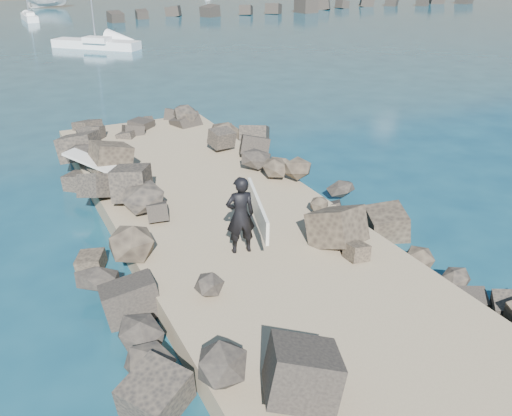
{
  "coord_description": "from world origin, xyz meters",
  "views": [
    {
      "loc": [
        -5.51,
        -12.39,
        7.24
      ],
      "look_at": [
        0.0,
        -1.0,
        1.5
      ],
      "focal_mm": 40.0,
      "sensor_mm": 36.0,
      "label": 1
    }
  ],
  "objects": [
    {
      "name": "ground",
      "position": [
        0.0,
        0.0,
        0.0
      ],
      "size": [
        800.0,
        800.0,
        0.0
      ],
      "primitive_type": "plane",
      "color": "#0F384C",
      "rests_on": "ground"
    },
    {
      "name": "riprap_left",
      "position": [
        -2.9,
        -1.5,
        0.5
      ],
      "size": [
        2.6,
        22.0,
        1.0
      ],
      "primitive_type": "cube",
      "color": "black",
      "rests_on": "ground"
    },
    {
      "name": "sailboat_b",
      "position": [
        0.77,
        58.84,
        0.35
      ],
      "size": [
        1.37,
        5.49,
        6.75
      ],
      "color": "white",
      "rests_on": "ground"
    },
    {
      "name": "riprap_right",
      "position": [
        2.9,
        -1.5,
        0.5
      ],
      "size": [
        2.6,
        22.0,
        1.0
      ],
      "primitive_type": "cube",
      "color": "#262421",
      "rests_on": "ground"
    },
    {
      "name": "sailboat_c",
      "position": [
        3.44,
        35.63,
        0.35
      ],
      "size": [
        6.41,
        6.24,
        8.82
      ],
      "color": "white",
      "rests_on": "ground"
    },
    {
      "name": "surfer_with_board",
      "position": [
        -0.5,
        -1.32,
        1.57
      ],
      "size": [
        1.18,
        2.32,
        1.92
      ],
      "color": "black",
      "rests_on": "jetty"
    },
    {
      "name": "surfboard_resting",
      "position": [
        -2.64,
        4.8,
        1.04
      ],
      "size": [
        1.99,
        2.21,
        0.08
      ],
      "primitive_type": "cube",
      "rotation": [
        0.0,
        0.0,
        0.7
      ],
      "color": "beige",
      "rests_on": "riprap_left"
    },
    {
      "name": "breakwater_secondary",
      "position": [
        35.0,
        55.0,
        0.6
      ],
      "size": [
        52.0,
        4.0,
        1.2
      ],
      "primitive_type": "cube",
      "color": "black",
      "rests_on": "ground"
    },
    {
      "name": "jetty",
      "position": [
        0.0,
        -2.0,
        0.3
      ],
      "size": [
        6.0,
        26.0,
        0.6
      ],
      "primitive_type": "cube",
      "color": "#8C7759",
      "rests_on": "ground"
    }
  ]
}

